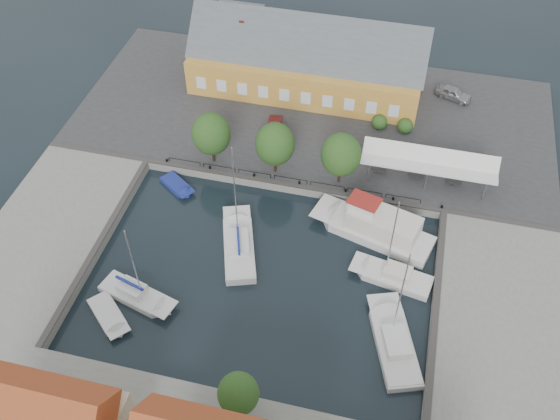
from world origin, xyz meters
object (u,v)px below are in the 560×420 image
launch_sw (109,316)px  east_boat_c (394,344)px  east_boat_b (393,277)px  car_silver (454,93)px  warehouse (302,61)px  trawler (377,228)px  car_red (274,129)px  center_sailboat (239,247)px  west_boat_d (136,296)px  tent_canopy (429,161)px  launch_nw (177,186)px

launch_sw → east_boat_c: bearing=7.0°
east_boat_b → east_boat_c: (0.90, -7.17, -0.00)m
car_silver → east_boat_c: (-3.02, -35.90, -1.50)m
warehouse → east_boat_b: size_ratio=2.65×
warehouse → trawler: bearing=-60.5°
car_silver → car_red: (-19.73, -11.77, -0.03)m
center_sailboat → trawler: (12.91, 5.02, 0.65)m
east_boat_b → west_boat_d: (-22.78, -7.74, 0.01)m
tent_canopy → west_boat_d: (-24.58, -21.10, -3.41)m
center_sailboat → launch_sw: (-9.20, -10.40, -0.27)m
tent_canopy → car_silver: bearing=82.2°
tent_canopy → center_sailboat: center_sailboat is taller
trawler → east_boat_c: size_ratio=1.08×
tent_canopy → center_sailboat: bearing=-142.1°
west_boat_d → launch_nw: size_ratio=2.26×
west_boat_d → launch_nw: 14.74m
car_silver → center_sailboat: (-19.13, -28.63, -1.39)m
launch_nw → center_sailboat: bearing=-37.2°
car_silver → east_boat_c: east_boat_c is taller
launch_sw → tent_canopy: bearing=42.0°
west_boat_d → car_red: bearing=74.2°
car_silver → launch_nw: size_ratio=0.96×
east_boat_c → tent_canopy: bearing=87.5°
center_sailboat → launch_sw: bearing=-131.5°
warehouse → trawler: size_ratio=2.20×
car_silver → launch_sw: (-28.33, -39.02, -1.66)m
car_red → launch_sw: car_red is taller
center_sailboat → east_boat_c: size_ratio=1.09×
car_red → center_sailboat: size_ratio=0.34×
tent_canopy → trawler: size_ratio=1.08×
launch_sw → car_silver: bearing=54.0°
car_red → west_boat_d: size_ratio=0.43×
car_silver → east_boat_b: bearing=-167.4°
east_boat_b → west_boat_d: bearing=-161.2°
east_boat_b → launch_nw: east_boat_b is taller
east_boat_b → west_boat_d: 24.06m
car_red → trawler: 17.98m
car_red → launch_sw: 28.63m
car_silver → east_boat_c: size_ratio=0.37×
tent_canopy → east_boat_b: 13.90m
east_boat_b → launch_sw: (-24.41, -10.30, -0.17)m
east_boat_c → warehouse: bearing=114.5°
east_boat_b → east_boat_c: 7.23m
tent_canopy → launch_sw: size_ratio=2.65×
tent_canopy → trawler: trawler is taller
car_red → launch_nw: 13.18m
tent_canopy → launch_nw: (-26.00, -6.43, -3.59)m
warehouse → car_silver: 18.96m
trawler → launch_nw: trawler is taller
east_boat_b → launch_sw: east_boat_b is taller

